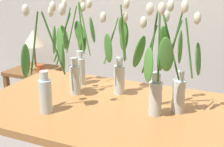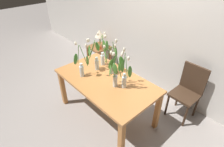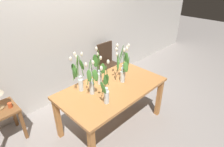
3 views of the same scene
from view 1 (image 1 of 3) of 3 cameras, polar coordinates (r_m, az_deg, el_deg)
dining_table at (r=1.69m, az=1.05°, el=-9.33°), size 1.60×0.90×0.74m
tulip_vase_0 at (r=1.56m, az=12.52°, el=-0.00°), size 0.24×0.12×0.58m
tulip_vase_1 at (r=1.57m, az=-12.83°, el=-1.28°), size 0.22×0.22×0.57m
tulip_vase_2 at (r=1.77m, az=-8.33°, el=1.60°), size 0.16×0.18×0.57m
tulip_vase_3 at (r=1.78m, az=1.37°, el=2.69°), size 0.12×0.25×0.57m
tulip_vase_4 at (r=1.97m, az=-6.23°, el=4.63°), size 0.23×0.16×0.58m
tulip_vase_5 at (r=1.48m, az=8.68°, el=0.27°), size 0.27×0.19×0.59m
side_table at (r=3.14m, az=-14.87°, el=-1.20°), size 0.44×0.44×0.55m
table_lamp at (r=3.04m, az=-14.96°, el=6.45°), size 0.22×0.22×0.40m
pillar_candle at (r=2.97m, az=-13.79°, el=0.96°), size 0.06×0.06×0.07m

